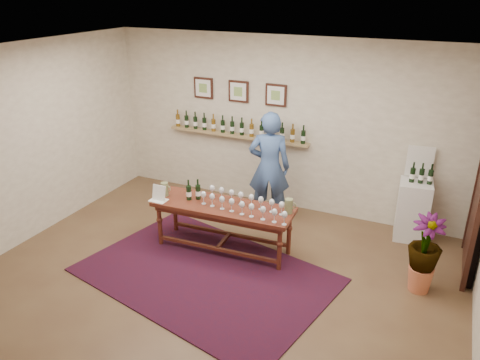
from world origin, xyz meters
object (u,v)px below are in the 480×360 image
at_px(display_pedestal, 413,210).
at_px(potted_plant, 424,254).
at_px(person, 269,167).
at_px(tasting_table, 223,212).

bearing_deg(display_pedestal, potted_plant, -78.77).
bearing_deg(person, tasting_table, 61.78).
distance_m(tasting_table, display_pedestal, 2.78).
xyz_separation_m(potted_plant, person, (-2.40, 0.99, 0.37)).
xyz_separation_m(tasting_table, potted_plant, (2.62, 0.15, -0.08)).
height_order(tasting_table, person, person).
distance_m(potted_plant, person, 2.62).
height_order(potted_plant, person, person).
relative_size(display_pedestal, potted_plant, 1.01).
xyz_separation_m(tasting_table, display_pedestal, (2.36, 1.46, -0.15)).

